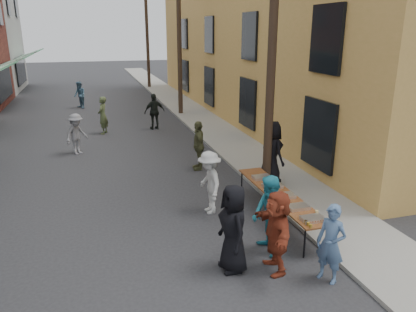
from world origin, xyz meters
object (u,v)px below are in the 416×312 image
utility_pole_mid (179,35)px  server (272,152)px  serving_table (279,194)px  catering_tray_sausage (312,219)px  utility_pole_near (273,40)px  utility_pole_far (147,33)px  guest_front_c (269,216)px  guest_front_a (233,228)px

utility_pole_mid → server: size_ratio=4.57×
serving_table → catering_tray_sausage: catering_tray_sausage is taller
server → utility_pole_near: bearing=118.7°
server → utility_pole_far: bearing=-11.1°
utility_pole_mid → guest_front_c: size_ratio=5.00×
guest_front_a → catering_tray_sausage: bearing=92.5°
utility_pole_near → utility_pole_mid: (0.00, 12.00, 0.00)m
guest_front_a → server: (2.83, 4.23, 0.15)m
utility_pole_far → utility_pole_mid: bearing=-90.0°
guest_front_a → guest_front_c: bearing=107.7°
catering_tray_sausage → guest_front_c: bearing=169.0°
server → serving_table: bearing=147.6°
utility_pole_mid → utility_pole_far: size_ratio=1.00×
serving_table → utility_pole_near: bearing=73.3°
utility_pole_far → catering_tray_sausage: utility_pole_far is taller
catering_tray_sausage → guest_front_a: size_ratio=0.27×
utility_pole_far → guest_front_c: bearing=-93.3°
utility_pole_near → catering_tray_sausage: size_ratio=18.00×
utility_pole_near → guest_front_a: utility_pole_near is taller
utility_pole_mid → server: (0.25, -11.78, -3.41)m
catering_tray_sausage → server: bearing=77.4°
serving_table → server: size_ratio=2.03×
utility_pole_mid → serving_table: size_ratio=2.25×
utility_pole_near → guest_front_a: 5.96m
utility_pole_mid → guest_front_a: bearing=-99.2°
utility_pole_far → serving_table: 26.46m
utility_pole_mid → catering_tray_sausage: 16.27m
server → guest_front_c: bearing=142.6°
utility_pole_far → guest_front_a: bearing=-95.3°
guest_front_c → server: server is taller
utility_pole_mid → utility_pole_near: bearing=-90.0°
utility_pole_far → serving_table: (-0.65, -26.18, -3.79)m
guest_front_a → guest_front_c: (0.97, 0.36, -0.03)m
catering_tray_sausage → utility_pole_far: bearing=88.7°
utility_pole_far → guest_front_a: size_ratio=4.83×
utility_pole_mid → catering_tray_sausage: size_ratio=18.00×
serving_table → utility_pole_far: bearing=88.6°
catering_tray_sausage → guest_front_c: 0.98m
catering_tray_sausage → guest_front_c: (-0.95, 0.19, 0.11)m
catering_tray_sausage → utility_pole_mid: bearing=87.6°
guest_front_a → server: size_ratio=0.94×
catering_tray_sausage → server: server is taller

